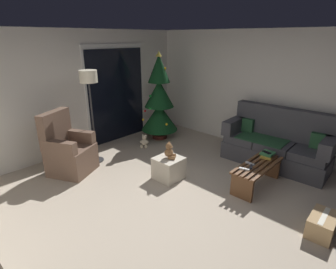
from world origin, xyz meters
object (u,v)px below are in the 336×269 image
at_px(christmas_tree, 159,102).
at_px(teddy_bear_cream_by_tree, 144,141).
at_px(cell_phone, 267,152).
at_px(ottoman, 169,168).
at_px(armchair, 69,151).
at_px(floor_lamp, 89,86).
at_px(book_stack, 267,155).
at_px(couch, 277,144).
at_px(remote_graphite, 251,167).
at_px(cardboard_box_taped_mid_floor, 322,225).
at_px(teddy_bear_chestnut, 169,152).
at_px(coffee_table, 257,172).
at_px(remote_silver, 250,164).
at_px(remote_white, 244,169).

height_order(christmas_tree, teddy_bear_cream_by_tree, christmas_tree).
height_order(cell_phone, ottoman, cell_phone).
distance_m(armchair, floor_lamp, 1.24).
height_order(book_stack, ottoman, book_stack).
xyz_separation_m(couch, christmas_tree, (-0.55, 2.64, 0.50)).
xyz_separation_m(remote_graphite, christmas_tree, (0.68, 2.73, 0.49)).
bearing_deg(cardboard_box_taped_mid_floor, book_stack, 52.57).
relative_size(ottoman, teddy_bear_chestnut, 1.54).
distance_m(cell_phone, armchair, 3.49).
distance_m(remote_graphite, cell_phone, 0.56).
height_order(book_stack, armchair, armchair).
bearing_deg(teddy_bear_cream_by_tree, teddy_bear_chestnut, -115.51).
bearing_deg(armchair, cardboard_box_taped_mid_floor, -70.54).
bearing_deg(floor_lamp, christmas_tree, -0.18).
bearing_deg(remote_graphite, ottoman, -176.36).
bearing_deg(teddy_bear_cream_by_tree, remote_graphite, -91.30).
height_order(cell_phone, teddy_bear_chestnut, teddy_bear_chestnut).
xyz_separation_m(teddy_bear_chestnut, teddy_bear_cream_by_tree, (0.67, 1.40, -0.39)).
height_order(couch, cardboard_box_taped_mid_floor, couch).
distance_m(remote_graphite, armchair, 3.17).
distance_m(floor_lamp, teddy_bear_chestnut, 1.90).
bearing_deg(coffee_table, couch, 6.85).
xyz_separation_m(christmas_tree, ottoman, (-1.30, -1.52, -0.71)).
bearing_deg(cell_phone, book_stack, -40.19).
distance_m(christmas_tree, cardboard_box_taped_mid_floor, 4.09).
xyz_separation_m(coffee_table, armchair, (-1.86, 2.72, 0.13)).
bearing_deg(ottoman, armchair, 125.51).
height_order(book_stack, floor_lamp, floor_lamp).
distance_m(remote_silver, armchair, 3.17).
height_order(remote_graphite, remote_silver, same).
distance_m(christmas_tree, armchair, 2.41).
bearing_deg(teddy_bear_cream_by_tree, floor_lamp, 173.04).
height_order(remote_silver, floor_lamp, floor_lamp).
distance_m(remote_silver, cardboard_box_taped_mid_floor, 1.32).
distance_m(remote_graphite, teddy_bear_cream_by_tree, 2.61).
height_order(coffee_table, teddy_bear_cream_by_tree, coffee_table).
bearing_deg(teddy_bear_cream_by_tree, book_stack, -79.09).
xyz_separation_m(teddy_bear_chestnut, cardboard_box_taped_mid_floor, (0.29, -2.36, -0.38)).
xyz_separation_m(book_stack, cardboard_box_taped_mid_floor, (-0.88, -1.14, -0.31)).
height_order(teddy_bear_chestnut, teddy_bear_cream_by_tree, teddy_bear_chestnut).
xyz_separation_m(book_stack, teddy_bear_chestnut, (-1.17, 1.21, 0.07)).
height_order(couch, cell_phone, couch).
xyz_separation_m(ottoman, teddy_bear_cream_by_tree, (0.67, 1.39, -0.07)).
height_order(armchair, ottoman, armchair).
height_order(remote_white, cell_phone, cell_phone).
bearing_deg(teddy_bear_chestnut, christmas_tree, 49.87).
bearing_deg(remote_graphite, teddy_bear_chestnut, -176.41).
xyz_separation_m(cell_phone, ottoman, (-1.17, 1.21, -0.29)).
relative_size(book_stack, armchair, 0.25).
xyz_separation_m(remote_white, teddy_bear_chestnut, (-0.47, 1.16, 0.09)).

